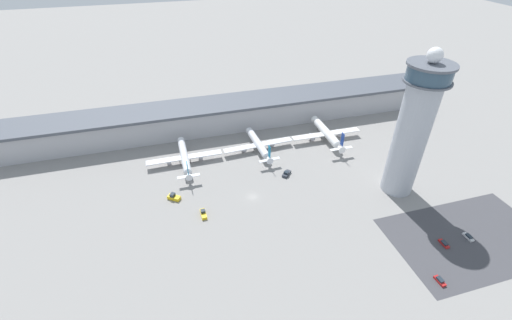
# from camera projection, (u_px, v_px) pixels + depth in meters

# --- Properties ---
(ground_plane) EXTENTS (1000.00, 1000.00, 0.00)m
(ground_plane) POSITION_uv_depth(u_px,v_px,m) (252.00, 197.00, 159.11)
(ground_plane) COLOR gray
(terminal_building) EXTENTS (277.69, 25.00, 16.26)m
(terminal_building) POSITION_uv_depth(u_px,v_px,m) (222.00, 114.00, 209.72)
(terminal_building) COLOR #B2B2B7
(terminal_building) RESTS_ON ground
(control_tower) EXTENTS (18.76, 18.76, 67.21)m
(control_tower) POSITION_uv_depth(u_px,v_px,m) (413.00, 128.00, 145.60)
(control_tower) COLOR #ADB2BC
(control_tower) RESTS_ON ground
(parking_lot_surface) EXTENTS (64.00, 40.00, 0.01)m
(parking_lot_surface) POSITION_uv_depth(u_px,v_px,m) (470.00, 238.00, 138.22)
(parking_lot_surface) COLOR #424247
(parking_lot_surface) RESTS_ON ground
(airplane_gate_alpha) EXTENTS (39.34, 36.32, 12.51)m
(airplane_gate_alpha) POSITION_uv_depth(u_px,v_px,m) (185.00, 157.00, 178.39)
(airplane_gate_alpha) COLOR silver
(airplane_gate_alpha) RESTS_ON ground
(airplane_gate_bravo) EXTENTS (39.63, 34.31, 12.63)m
(airplane_gate_bravo) POSITION_uv_depth(u_px,v_px,m) (259.00, 145.00, 188.90)
(airplane_gate_bravo) COLOR silver
(airplane_gate_bravo) RESTS_ON ground
(airplane_gate_charlie) EXTENTS (41.47, 36.84, 14.34)m
(airplane_gate_charlie) POSITION_uv_depth(u_px,v_px,m) (327.00, 134.00, 197.81)
(airplane_gate_charlie) COLOR white
(airplane_gate_charlie) RESTS_ON ground
(service_truck_catering) EXTENTS (2.45, 6.14, 2.55)m
(service_truck_catering) POSITION_uv_depth(u_px,v_px,m) (203.00, 214.00, 148.59)
(service_truck_catering) COLOR black
(service_truck_catering) RESTS_ON ground
(service_truck_fuel) EXTENTS (5.84, 5.79, 2.42)m
(service_truck_fuel) POSITION_uv_depth(u_px,v_px,m) (287.00, 174.00, 172.43)
(service_truck_fuel) COLOR black
(service_truck_fuel) RESTS_ON ground
(service_truck_baggage) EXTENTS (6.28, 5.58, 3.05)m
(service_truck_baggage) POSITION_uv_depth(u_px,v_px,m) (174.00, 197.00, 157.25)
(service_truck_baggage) COLOR black
(service_truck_baggage) RESTS_ON ground
(car_maroon_suv) EXTENTS (1.75, 4.72, 1.39)m
(car_maroon_suv) POSITION_uv_depth(u_px,v_px,m) (444.00, 244.00, 135.24)
(car_maroon_suv) COLOR black
(car_maroon_suv) RESTS_ON ground
(car_black_suv) EXTENTS (1.81, 4.79, 1.48)m
(car_black_suv) POSITION_uv_depth(u_px,v_px,m) (468.00, 237.00, 138.04)
(car_black_suv) COLOR black
(car_black_suv) RESTS_ON ground
(car_red_hatchback) EXTENTS (2.03, 4.63, 1.56)m
(car_red_hatchback) POSITION_uv_depth(u_px,v_px,m) (440.00, 281.00, 121.09)
(car_red_hatchback) COLOR black
(car_red_hatchback) RESTS_ON ground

